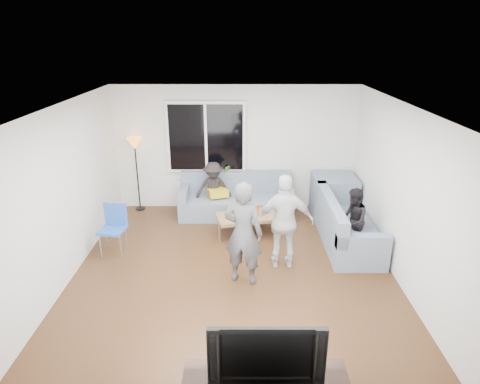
{
  "coord_description": "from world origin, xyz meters",
  "views": [
    {
      "loc": [
        0.12,
        -5.64,
        3.53
      ],
      "look_at": [
        0.1,
        0.6,
        1.15
      ],
      "focal_mm": 31.1,
      "sensor_mm": 36.0,
      "label": 1
    }
  ],
  "objects_px": {
    "sofa_back_section": "(236,196)",
    "television": "(266,348)",
    "sofa_right_section": "(349,222)",
    "spectator_right": "(353,220)",
    "spectator_back": "(214,189)",
    "player_right": "(285,222)",
    "side_chair": "(112,231)",
    "coffee_table": "(247,225)",
    "floor_lamp": "(137,175)",
    "player_left": "(243,233)"
  },
  "relations": [
    {
      "from": "sofa_back_section",
      "to": "television",
      "type": "distance_m",
      "value": 4.79
    },
    {
      "from": "sofa_right_section",
      "to": "spectator_right",
      "type": "height_order",
      "value": "spectator_right"
    },
    {
      "from": "spectator_back",
      "to": "player_right",
      "type": "bearing_deg",
      "value": -63.99
    },
    {
      "from": "player_right",
      "to": "spectator_back",
      "type": "relative_size",
      "value": 1.36
    },
    {
      "from": "side_chair",
      "to": "spectator_right",
      "type": "distance_m",
      "value": 4.07
    },
    {
      "from": "sofa_right_section",
      "to": "television",
      "type": "height_order",
      "value": "television"
    },
    {
      "from": "sofa_right_section",
      "to": "coffee_table",
      "type": "height_order",
      "value": "sofa_right_section"
    },
    {
      "from": "coffee_table",
      "to": "floor_lamp",
      "type": "xyz_separation_m",
      "value": [
        -2.28,
        1.22,
        0.58
      ]
    },
    {
      "from": "side_chair",
      "to": "spectator_right",
      "type": "relative_size",
      "value": 0.76
    },
    {
      "from": "floor_lamp",
      "to": "spectator_right",
      "type": "xyz_separation_m",
      "value": [
        4.07,
        -1.79,
        -0.22
      ]
    },
    {
      "from": "sofa_back_section",
      "to": "spectator_back",
      "type": "bearing_deg",
      "value": 176.27
    },
    {
      "from": "sofa_back_section",
      "to": "floor_lamp",
      "type": "height_order",
      "value": "floor_lamp"
    },
    {
      "from": "spectator_back",
      "to": "side_chair",
      "type": "bearing_deg",
      "value": -139.82
    },
    {
      "from": "side_chair",
      "to": "player_left",
      "type": "height_order",
      "value": "player_left"
    },
    {
      "from": "floor_lamp",
      "to": "spectator_back",
      "type": "bearing_deg",
      "value": -9.79
    },
    {
      "from": "side_chair",
      "to": "spectator_back",
      "type": "xyz_separation_m",
      "value": [
        1.61,
        1.65,
        0.14
      ]
    },
    {
      "from": "sofa_back_section",
      "to": "spectator_right",
      "type": "distance_m",
      "value": 2.5
    },
    {
      "from": "player_left",
      "to": "spectator_back",
      "type": "relative_size",
      "value": 1.41
    },
    {
      "from": "player_left",
      "to": "player_right",
      "type": "bearing_deg",
      "value": -128.09
    },
    {
      "from": "floor_lamp",
      "to": "spectator_back",
      "type": "relative_size",
      "value": 1.37
    },
    {
      "from": "spectator_back",
      "to": "floor_lamp",
      "type": "bearing_deg",
      "value": 164.59
    },
    {
      "from": "floor_lamp",
      "to": "spectator_back",
      "type": "height_order",
      "value": "floor_lamp"
    },
    {
      "from": "television",
      "to": "floor_lamp",
      "type": "bearing_deg",
      "value": 115.34
    },
    {
      "from": "side_chair",
      "to": "player_left",
      "type": "distance_m",
      "value": 2.38
    },
    {
      "from": "coffee_table",
      "to": "spectator_back",
      "type": "xyz_separation_m",
      "value": [
        -0.67,
        0.94,
        0.37
      ]
    },
    {
      "from": "player_right",
      "to": "sofa_back_section",
      "type": "bearing_deg",
      "value": -68.18
    },
    {
      "from": "player_left",
      "to": "player_right",
      "type": "relative_size",
      "value": 1.04
    },
    {
      "from": "spectator_right",
      "to": "spectator_back",
      "type": "xyz_separation_m",
      "value": [
        -2.46,
        1.51,
        0.01
      ]
    },
    {
      "from": "sofa_back_section",
      "to": "spectator_back",
      "type": "height_order",
      "value": "spectator_back"
    },
    {
      "from": "player_right",
      "to": "spectator_back",
      "type": "distance_m",
      "value": 2.39
    },
    {
      "from": "side_chair",
      "to": "player_left",
      "type": "relative_size",
      "value": 0.54
    },
    {
      "from": "coffee_table",
      "to": "spectator_back",
      "type": "bearing_deg",
      "value": 125.61
    },
    {
      "from": "sofa_back_section",
      "to": "player_left",
      "type": "height_order",
      "value": "player_left"
    },
    {
      "from": "sofa_back_section",
      "to": "side_chair",
      "type": "distance_m",
      "value": 2.63
    },
    {
      "from": "side_chair",
      "to": "floor_lamp",
      "type": "bearing_deg",
      "value": 99.55
    },
    {
      "from": "player_right",
      "to": "floor_lamp",
      "type": "bearing_deg",
      "value": -38.65
    },
    {
      "from": "sofa_right_section",
      "to": "television",
      "type": "bearing_deg",
      "value": 154.72
    },
    {
      "from": "sofa_back_section",
      "to": "floor_lamp",
      "type": "relative_size",
      "value": 1.47
    },
    {
      "from": "sofa_right_section",
      "to": "spectator_right",
      "type": "xyz_separation_m",
      "value": [
        0.0,
        -0.24,
        0.14
      ]
    },
    {
      "from": "coffee_table",
      "to": "floor_lamp",
      "type": "distance_m",
      "value": 2.65
    },
    {
      "from": "coffee_table",
      "to": "player_right",
      "type": "height_order",
      "value": "player_right"
    },
    {
      "from": "player_left",
      "to": "television",
      "type": "distance_m",
      "value": 2.33
    },
    {
      "from": "spectator_right",
      "to": "television",
      "type": "distance_m",
      "value": 3.69
    },
    {
      "from": "sofa_right_section",
      "to": "player_right",
      "type": "height_order",
      "value": "player_right"
    },
    {
      "from": "coffee_table",
      "to": "spectator_back",
      "type": "distance_m",
      "value": 1.21
    },
    {
      "from": "player_right",
      "to": "side_chair",
      "type": "bearing_deg",
      "value": -7.25
    },
    {
      "from": "sofa_back_section",
      "to": "player_left",
      "type": "distance_m",
      "value": 2.49
    },
    {
      "from": "coffee_table",
      "to": "player_left",
      "type": "xyz_separation_m",
      "value": [
        -0.08,
        -1.54,
        0.6
      ]
    },
    {
      "from": "sofa_back_section",
      "to": "player_right",
      "type": "height_order",
      "value": "player_right"
    },
    {
      "from": "sofa_back_section",
      "to": "coffee_table",
      "type": "height_order",
      "value": "sofa_back_section"
    }
  ]
}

